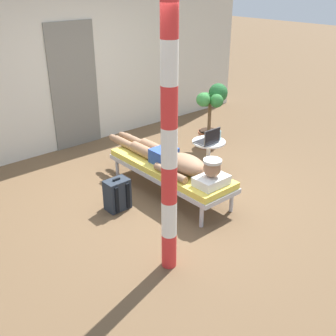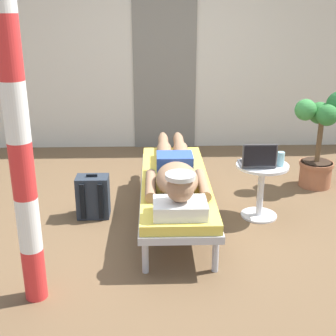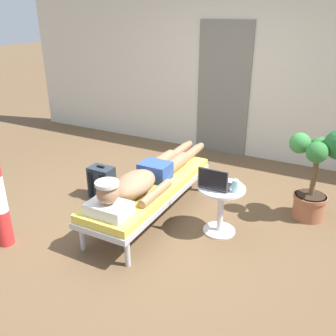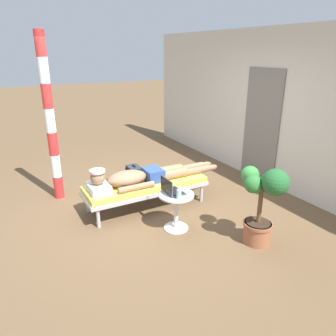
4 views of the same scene
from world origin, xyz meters
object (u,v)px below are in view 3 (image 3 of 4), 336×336
(backpack, at_px, (102,182))
(potted_plant, at_px, (319,169))
(laptop, at_px, (215,183))
(lounge_chair, at_px, (150,189))
(person_reclining, at_px, (146,177))
(drink_glass, at_px, (235,186))
(side_table, at_px, (221,202))

(backpack, xyz_separation_m, potted_plant, (2.39, 0.68, 0.41))
(laptop, xyz_separation_m, potted_plant, (0.88, 0.79, 0.02))
(backpack, bearing_deg, lounge_chair, -9.46)
(backpack, bearing_deg, laptop, -4.17)
(person_reclining, xyz_separation_m, backpack, (-0.77, 0.21, -0.32))
(person_reclining, relative_size, backpack, 5.12)
(laptop, xyz_separation_m, drink_glass, (0.21, 0.00, 0.01))
(laptop, relative_size, potted_plant, 0.29)
(side_table, height_order, backpack, side_table)
(laptop, height_order, backpack, laptop)
(lounge_chair, xyz_separation_m, laptop, (0.74, 0.02, 0.24))
(person_reclining, xyz_separation_m, drink_glass, (0.95, 0.10, 0.07))
(lounge_chair, bearing_deg, laptop, 1.35)
(lounge_chair, xyz_separation_m, side_table, (0.80, 0.07, 0.01))
(lounge_chair, bearing_deg, potted_plant, 26.37)
(lounge_chair, xyz_separation_m, drink_glass, (0.95, 0.02, 0.24))
(side_table, relative_size, potted_plant, 0.49)
(drink_glass, relative_size, backpack, 0.31)
(drink_glass, bearing_deg, potted_plant, 49.51)
(person_reclining, bearing_deg, side_table, 10.32)
(drink_glass, bearing_deg, lounge_chair, -178.81)
(drink_glass, xyz_separation_m, potted_plant, (0.67, 0.79, 0.02))
(lounge_chair, bearing_deg, person_reclining, -90.00)
(potted_plant, bearing_deg, laptop, -138.19)
(drink_glass, height_order, potted_plant, potted_plant)
(lounge_chair, height_order, backpack, backpack)
(backpack, relative_size, potted_plant, 0.40)
(side_table, relative_size, laptop, 1.69)
(lounge_chair, distance_m, person_reclining, 0.19)
(lounge_chair, distance_m, potted_plant, 1.83)
(side_table, height_order, laptop, laptop)
(lounge_chair, relative_size, laptop, 6.19)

